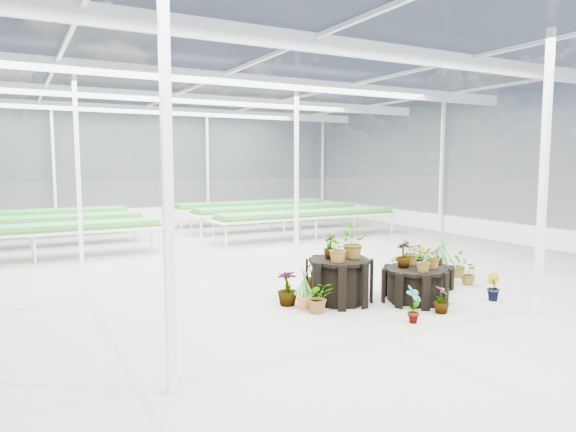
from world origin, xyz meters
name	(u,v)px	position (x,y,z in m)	size (l,w,h in m)	color
ground_plane	(264,283)	(0.00, 0.00, 0.00)	(24.00, 24.00, 0.00)	gray
greenhouse_shell	(263,172)	(0.00, 0.00, 2.25)	(18.00, 24.00, 4.50)	white
steel_frame	(263,172)	(0.00, 0.00, 2.25)	(18.00, 24.00, 4.50)	silver
nursery_benches	(168,225)	(0.00, 7.20, 0.42)	(16.00, 7.00, 0.84)	silver
plinth_tall	(339,281)	(0.55, -1.91, 0.39)	(1.13, 1.13, 0.77)	black
plinth_mid	(415,285)	(1.75, -2.51, 0.30)	(1.14, 1.14, 0.60)	black
plinth_low	(429,277)	(2.75, -1.81, 0.21)	(0.91, 0.91, 0.41)	black
nursery_plants	(386,265)	(1.65, -1.84, 0.54)	(4.75, 3.10, 1.35)	#307833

